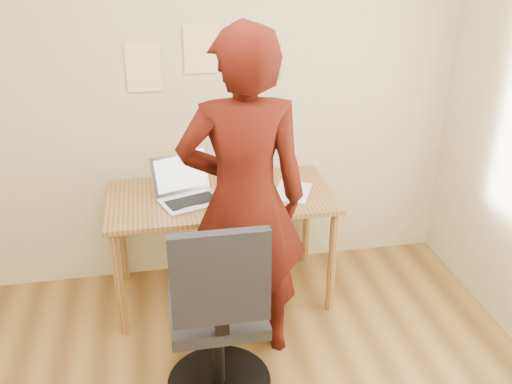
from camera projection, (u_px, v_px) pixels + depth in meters
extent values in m
cube|color=#C3B78E|center=(194.00, 83.00, 3.61)|extent=(3.50, 0.04, 2.70)
cube|color=olive|center=(221.00, 197.00, 3.55)|extent=(1.40, 0.70, 0.03)
cylinder|color=olive|center=(119.00, 285.00, 3.34)|extent=(0.05, 0.05, 0.71)
cylinder|color=olive|center=(332.00, 262.00, 3.56)|extent=(0.05, 0.05, 0.71)
cylinder|color=olive|center=(121.00, 235.00, 3.87)|extent=(0.05, 0.05, 0.71)
cylinder|color=olive|center=(306.00, 218.00, 4.09)|extent=(0.05, 0.05, 0.71)
cube|color=silver|center=(192.00, 201.00, 3.45)|extent=(0.42, 0.36, 0.02)
cube|color=black|center=(192.00, 200.00, 3.44)|extent=(0.33, 0.23, 0.00)
cube|color=silver|center=(180.00, 173.00, 3.51)|extent=(0.36, 0.19, 0.25)
cube|color=white|center=(180.00, 173.00, 3.51)|extent=(0.32, 0.16, 0.20)
cube|color=white|center=(292.00, 191.00, 3.59)|extent=(0.32, 0.36, 0.00)
cube|color=black|center=(249.00, 208.00, 3.38)|extent=(0.10, 0.13, 0.01)
cube|color=#3F4C59|center=(249.00, 207.00, 3.38)|extent=(0.08, 0.10, 0.00)
cube|color=#F6D793|center=(143.00, 68.00, 3.48)|extent=(0.21, 0.00, 0.30)
cube|color=#F6D793|center=(201.00, 49.00, 3.50)|extent=(0.21, 0.00, 0.30)
cube|color=#75BB2A|center=(267.00, 62.00, 3.61)|extent=(0.18, 0.00, 0.24)
cube|color=black|center=(217.00, 311.00, 2.89)|extent=(0.48, 0.48, 0.06)
cube|color=black|center=(221.00, 279.00, 2.54)|extent=(0.45, 0.06, 0.47)
cube|color=black|center=(222.00, 322.00, 2.65)|extent=(0.06, 0.04, 0.13)
cylinder|color=black|center=(218.00, 351.00, 3.00)|extent=(0.06, 0.06, 0.47)
cylinder|color=black|center=(219.00, 382.00, 3.10)|extent=(0.56, 0.56, 0.03)
imported|color=#3B0D08|center=(244.00, 202.00, 3.01)|extent=(0.71, 0.49, 1.88)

